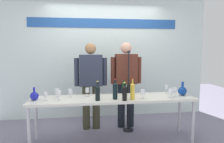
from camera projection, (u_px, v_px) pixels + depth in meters
name	position (u px, v px, depth m)	size (l,w,h in m)	color
ground_plane	(113.00, 141.00, 3.47)	(10.00, 10.00, 0.00)	slate
back_wall	(104.00, 50.00, 4.66)	(4.65, 0.11, 3.00)	silver
display_table	(113.00, 101.00, 3.39)	(2.67, 0.58, 0.74)	silver
decanter_blue_left	(34.00, 96.00, 3.20)	(0.13, 0.13, 0.20)	#1D22B1
decanter_blue_right	(182.00, 91.00, 3.54)	(0.15, 0.15, 0.24)	#103993
presenter_left	(91.00, 80.00, 3.92)	(0.62, 0.22, 1.64)	#3A3927
presenter_right	(126.00, 79.00, 4.01)	(0.60, 0.22, 1.66)	black
wine_bottle_0	(98.00, 92.00, 3.18)	(0.07, 0.07, 0.30)	black
wine_bottle_1	(124.00, 88.00, 3.58)	(0.08, 0.08, 0.29)	#143C1C
wine_bottle_2	(125.00, 93.00, 3.17)	(0.07, 0.07, 0.29)	black
wine_bottle_3	(132.00, 91.00, 3.24)	(0.07, 0.07, 0.34)	gold
wine_bottle_4	(115.00, 90.00, 3.26)	(0.08, 0.08, 0.32)	black
wine_glass_left_0	(70.00, 92.00, 3.39)	(0.07, 0.07, 0.14)	white
wine_glass_left_1	(87.00, 90.00, 3.44)	(0.06, 0.06, 0.15)	white
wine_glass_left_2	(57.00, 91.00, 3.38)	(0.07, 0.07, 0.14)	white
wine_glass_left_3	(59.00, 93.00, 3.21)	(0.07, 0.07, 0.15)	white
wine_glass_left_4	(46.00, 95.00, 3.18)	(0.06, 0.06, 0.13)	white
wine_glass_right_0	(167.00, 87.00, 3.69)	(0.06, 0.06, 0.15)	white
wine_glass_right_1	(170.00, 92.00, 3.36)	(0.07, 0.07, 0.15)	white
wine_glass_right_2	(175.00, 90.00, 3.40)	(0.07, 0.07, 0.16)	white
wine_glass_right_3	(143.00, 93.00, 3.28)	(0.07, 0.07, 0.15)	white
microphone_stand	(128.00, 104.00, 3.86)	(0.20, 0.20, 1.51)	black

